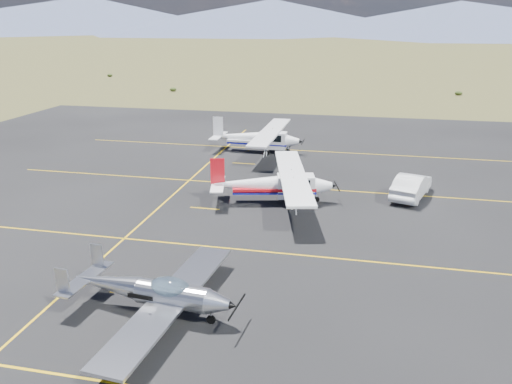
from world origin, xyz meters
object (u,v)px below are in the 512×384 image
at_px(aircraft_cessna, 274,183).
at_px(sedan, 411,186).
at_px(aircraft_plain, 257,137).
at_px(aircraft_low_wing, 154,292).

relative_size(aircraft_cessna, sedan, 2.42).
height_order(aircraft_cessna, sedan, aircraft_cessna).
bearing_deg(sedan, aircraft_cessna, 36.60).
distance_m(aircraft_cessna, aircraft_plain, 13.71).
distance_m(aircraft_plain, sedan, 16.43).
bearing_deg(sedan, aircraft_plain, -19.94).
bearing_deg(aircraft_cessna, aircraft_low_wing, -112.79).
bearing_deg(aircraft_low_wing, aircraft_cessna, 85.38).
relative_size(aircraft_low_wing, aircraft_cessna, 0.82).
distance_m(aircraft_low_wing, aircraft_cessna, 14.49).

